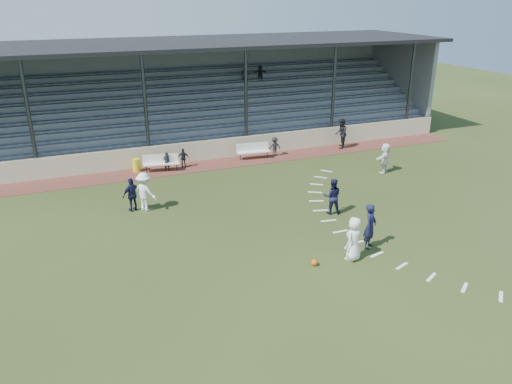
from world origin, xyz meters
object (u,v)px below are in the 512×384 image
at_px(trash_bin, 137,165).
at_px(bench_left, 161,161).
at_px(bench_right, 253,149).
at_px(player_navy_lead, 370,226).
at_px(football, 314,263).
at_px(official, 341,134).
at_px(player_white_lead, 354,239).

bearing_deg(trash_bin, bench_left, -18.09).
bearing_deg(bench_right, player_navy_lead, -83.20).
bearing_deg(bench_right, bench_left, -171.61).
height_order(bench_left, football, bench_left).
bearing_deg(player_navy_lead, official, 25.70).
bearing_deg(bench_left, football, -66.33).
relative_size(bench_left, bench_right, 1.00).
distance_m(player_navy_lead, official, 13.63).
height_order(bench_right, player_white_lead, player_white_lead).
distance_m(trash_bin, player_white_lead, 14.42).
height_order(bench_left, trash_bin, bench_left).
height_order(trash_bin, football, trash_bin).
relative_size(player_navy_lead, official, 0.95).
bearing_deg(player_navy_lead, player_white_lead, 169.88).
height_order(trash_bin, official, official).
relative_size(bench_left, official, 1.06).
relative_size(bench_right, trash_bin, 2.79).
height_order(bench_right, player_navy_lead, player_navy_lead).
bearing_deg(football, player_white_lead, -3.91).
xyz_separation_m(bench_left, player_navy_lead, (5.76, -12.10, 0.33)).
height_order(player_navy_lead, official, official).
distance_m(player_white_lead, player_navy_lead, 1.27).
relative_size(bench_right, player_white_lead, 1.18).
height_order(football, official, official).
distance_m(bench_left, bench_right, 5.67).
bearing_deg(bench_right, official, 5.86).
xyz_separation_m(football, player_white_lead, (1.56, -0.11, 0.74)).
xyz_separation_m(player_navy_lead, official, (5.97, 12.25, 0.07)).
height_order(bench_right, football, bench_right).
height_order(bench_right, trash_bin, bench_right).
xyz_separation_m(trash_bin, football, (4.38, -13.02, -0.26)).
bearing_deg(official, player_white_lead, 4.74).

